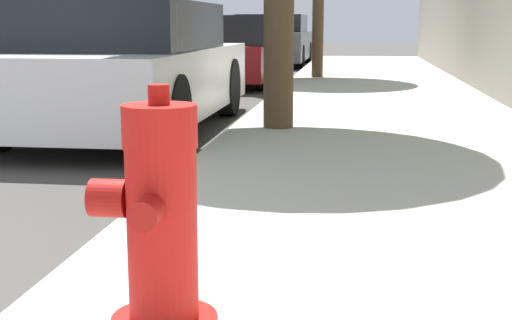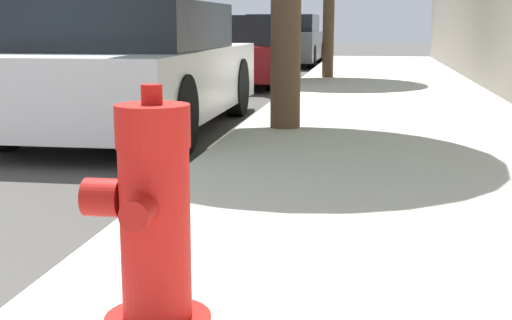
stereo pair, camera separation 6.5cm
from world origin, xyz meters
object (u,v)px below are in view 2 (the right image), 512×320
at_px(parked_car_far, 285,41).
at_px(parked_car_mid, 243,51).
at_px(fire_hydrant, 153,221).
at_px(parked_car_near, 136,68).

bearing_deg(parked_car_far, parked_car_mid, -90.61).
height_order(fire_hydrant, parked_car_mid, parked_car_mid).
height_order(fire_hydrant, parked_car_far, parked_car_far).
height_order(parked_car_near, parked_car_far, parked_car_far).
relative_size(parked_car_near, parked_car_mid, 1.02).
bearing_deg(parked_car_mid, parked_car_near, -90.49).
relative_size(parked_car_near, parked_car_far, 0.99).
xyz_separation_m(fire_hydrant, parked_car_mid, (-1.73, 11.32, 0.10)).
xyz_separation_m(parked_car_near, parked_car_mid, (0.05, 6.16, -0.05)).
xyz_separation_m(parked_car_mid, parked_car_far, (0.07, 6.16, 0.05)).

